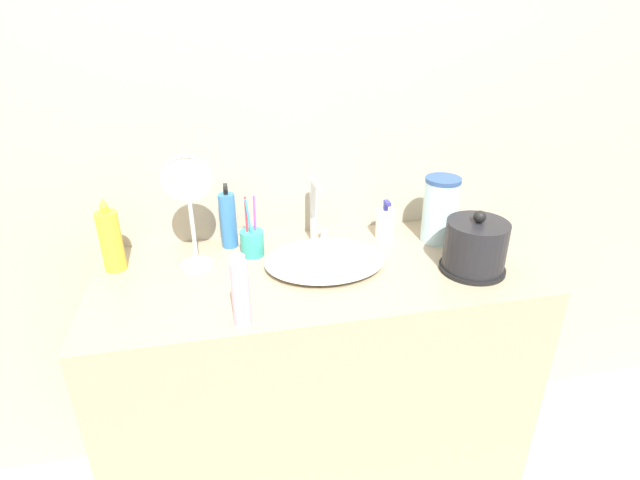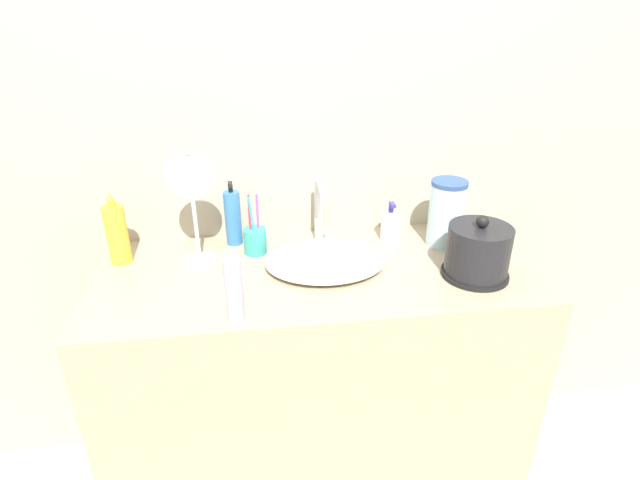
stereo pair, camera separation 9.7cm
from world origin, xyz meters
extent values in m
cube|color=#ADA38E|center=(0.00, 0.59, 1.30)|extent=(6.00, 0.04, 2.60)
cube|color=gray|center=(0.00, 0.28, 0.46)|extent=(1.35, 0.57, 0.92)
ellipsoid|color=silver|center=(0.03, 0.30, 0.94)|extent=(0.38, 0.30, 0.04)
cylinder|color=silver|center=(0.03, 0.48, 1.04)|extent=(0.02, 0.02, 0.23)
cylinder|color=silver|center=(0.03, 0.43, 1.14)|extent=(0.02, 0.12, 0.02)
cylinder|color=silver|center=(0.06, 0.48, 0.94)|extent=(0.02, 0.02, 0.04)
cylinder|color=black|center=(0.46, 0.18, 0.93)|extent=(0.20, 0.20, 0.01)
cylinder|color=black|center=(0.46, 0.18, 1.00)|extent=(0.18, 0.18, 0.16)
sphere|color=black|center=(0.46, 0.18, 1.10)|extent=(0.04, 0.04, 0.04)
cylinder|color=teal|center=(-0.18, 0.42, 0.96)|extent=(0.07, 0.07, 0.08)
cylinder|color=#B24CCC|center=(-0.17, 0.42, 1.04)|extent=(0.01, 0.04, 0.17)
cylinder|color=#E5333F|center=(-0.20, 0.42, 1.04)|extent=(0.01, 0.02, 0.16)
cylinder|color=#338CE0|center=(-0.19, 0.41, 1.03)|extent=(0.02, 0.01, 0.16)
cylinder|color=#3370B7|center=(-0.25, 0.50, 1.01)|extent=(0.05, 0.05, 0.18)
cylinder|color=black|center=(-0.25, 0.50, 1.12)|extent=(0.01, 0.01, 0.02)
cube|color=black|center=(-0.25, 0.49, 1.13)|extent=(0.01, 0.03, 0.01)
cylinder|color=white|center=(0.27, 0.46, 0.97)|extent=(0.06, 0.06, 0.10)
cylinder|color=#333399|center=(0.27, 0.46, 1.03)|extent=(0.02, 0.02, 0.02)
cube|color=#333399|center=(0.27, 0.45, 1.05)|extent=(0.02, 0.03, 0.01)
cylinder|color=gold|center=(-0.60, 0.42, 1.01)|extent=(0.06, 0.06, 0.19)
cylinder|color=gold|center=(-0.60, 0.42, 1.12)|extent=(0.02, 0.02, 0.02)
cone|color=gold|center=(-0.60, 0.42, 1.14)|extent=(0.03, 0.03, 0.02)
cylinder|color=#EAA8C6|center=(-0.24, 0.05, 1.01)|extent=(0.05, 0.05, 0.18)
cylinder|color=white|center=(-0.24, 0.05, 1.10)|extent=(0.03, 0.03, 0.02)
cylinder|color=silver|center=(-0.36, 0.38, 0.92)|extent=(0.10, 0.10, 0.01)
cylinder|color=silver|center=(-0.36, 0.38, 1.03)|extent=(0.01, 0.01, 0.21)
torus|color=silver|center=(-0.36, 0.38, 1.21)|extent=(0.15, 0.01, 0.15)
cylinder|color=silver|center=(-0.36, 0.38, 1.21)|extent=(0.12, 0.00, 0.12)
cylinder|color=#B2DBEA|center=(0.44, 0.40, 1.02)|extent=(0.11, 0.11, 0.21)
cylinder|color=#2D4C84|center=(0.44, 0.40, 1.14)|extent=(0.12, 0.12, 0.01)
camera|label=1|loc=(-0.27, -1.02, 1.68)|focal=28.00mm
camera|label=2|loc=(-0.17, -1.04, 1.68)|focal=28.00mm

